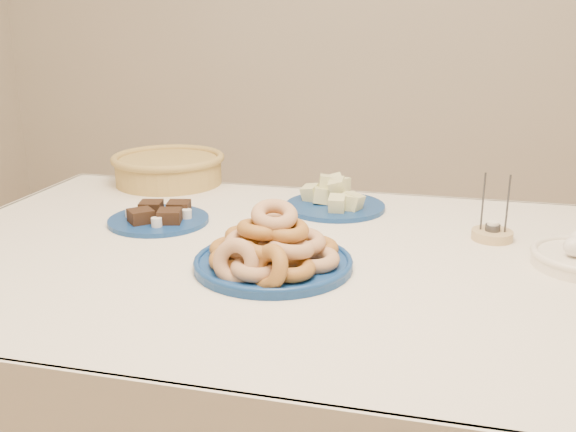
% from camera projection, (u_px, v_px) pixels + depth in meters
% --- Properties ---
extents(dining_table, '(1.71, 1.11, 0.75)m').
position_uv_depth(dining_table, '(293.00, 298.00, 1.43)').
color(dining_table, brown).
rests_on(dining_table, ground).
extents(donut_platter, '(0.41, 0.41, 0.15)m').
position_uv_depth(donut_platter, '(272.00, 251.00, 1.30)').
color(donut_platter, navy).
rests_on(donut_platter, dining_table).
extents(melon_plate, '(0.31, 0.31, 0.09)m').
position_uv_depth(melon_plate, '(335.00, 200.00, 1.72)').
color(melon_plate, navy).
rests_on(melon_plate, dining_table).
extents(brownie_plate, '(0.33, 0.33, 0.04)m').
position_uv_depth(brownie_plate, '(159.00, 217.00, 1.60)').
color(brownie_plate, navy).
rests_on(brownie_plate, dining_table).
extents(wicker_basket, '(0.41, 0.41, 0.09)m').
position_uv_depth(wicker_basket, '(169.00, 168.00, 1.97)').
color(wicker_basket, olive).
rests_on(wicker_basket, dining_table).
extents(candle_holder, '(0.11, 0.11, 0.16)m').
position_uv_depth(candle_holder, '(492.00, 233.00, 1.48)').
color(candle_holder, tan).
rests_on(candle_holder, dining_table).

